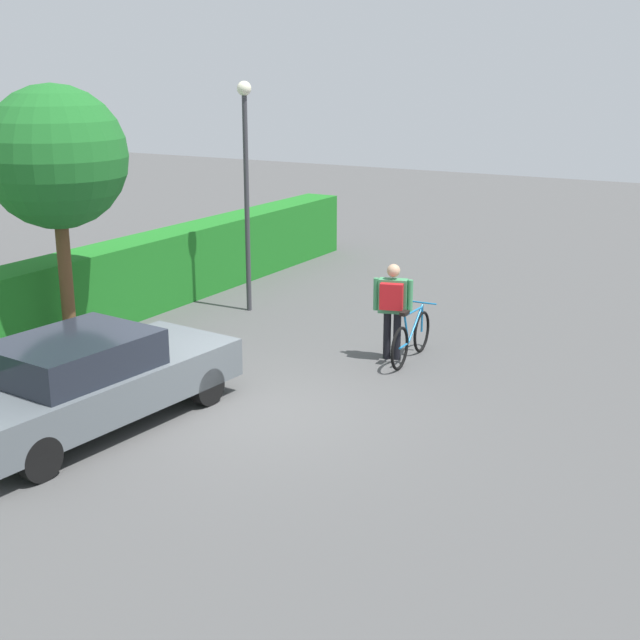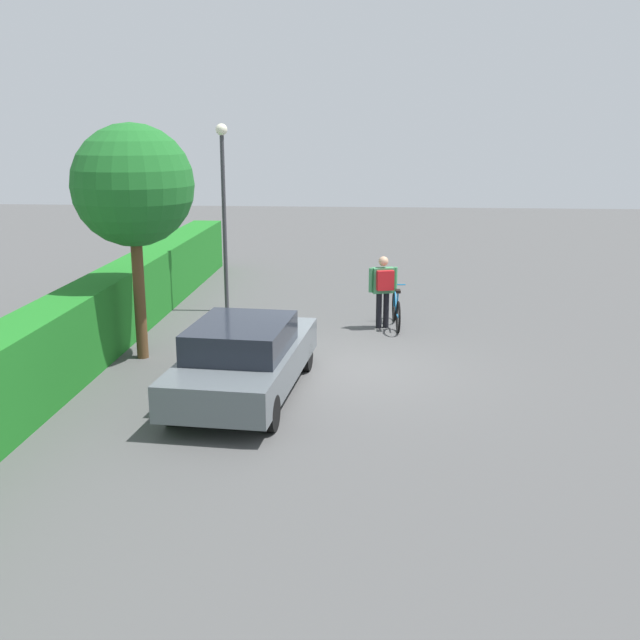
{
  "view_description": "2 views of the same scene",
  "coord_description": "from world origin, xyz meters",
  "px_view_note": "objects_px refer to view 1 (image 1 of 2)",
  "views": [
    {
      "loc": [
        -9.6,
        -6.57,
        4.74
      ],
      "look_at": [
        1.81,
        -0.01,
        0.92
      ],
      "focal_mm": 48.46,
      "sensor_mm": 36.0,
      "label": 1
    },
    {
      "loc": [
        -13.69,
        -0.53,
        4.46
      ],
      "look_at": [
        -0.32,
        0.49,
        1.03
      ],
      "focal_mm": 42.51,
      "sensor_mm": 36.0,
      "label": 2
    }
  ],
  "objects_px": {
    "parked_car_near": "(87,380)",
    "street_lamp": "(246,167)",
    "tree_kerbside": "(56,158)",
    "person_rider": "(393,302)",
    "bicycle": "(411,338)"
  },
  "relations": [
    {
      "from": "parked_car_near",
      "to": "street_lamp",
      "type": "distance_m",
      "value": 6.65
    },
    {
      "from": "parked_car_near",
      "to": "tree_kerbside",
      "type": "relative_size",
      "value": 0.99
    },
    {
      "from": "person_rider",
      "to": "tree_kerbside",
      "type": "distance_m",
      "value": 5.95
    },
    {
      "from": "bicycle",
      "to": "street_lamp",
      "type": "xyz_separation_m",
      "value": [
        1.27,
        4.18,
        2.51
      ]
    },
    {
      "from": "bicycle",
      "to": "tree_kerbside",
      "type": "distance_m",
      "value": 6.5
    },
    {
      "from": "tree_kerbside",
      "to": "bicycle",
      "type": "bearing_deg",
      "value": -61.41
    },
    {
      "from": "bicycle",
      "to": "parked_car_near",
      "type": "bearing_deg",
      "value": 151.09
    },
    {
      "from": "bicycle",
      "to": "tree_kerbside",
      "type": "relative_size",
      "value": 0.39
    },
    {
      "from": "person_rider",
      "to": "tree_kerbside",
      "type": "bearing_deg",
      "value": 119.03
    },
    {
      "from": "parked_car_near",
      "to": "street_lamp",
      "type": "relative_size",
      "value": 0.99
    },
    {
      "from": "parked_car_near",
      "to": "person_rider",
      "type": "bearing_deg",
      "value": -26.63
    },
    {
      "from": "parked_car_near",
      "to": "bicycle",
      "type": "bearing_deg",
      "value": -28.91
    },
    {
      "from": "tree_kerbside",
      "to": "person_rider",
      "type": "bearing_deg",
      "value": -60.97
    },
    {
      "from": "bicycle",
      "to": "street_lamp",
      "type": "bearing_deg",
      "value": 73.13
    },
    {
      "from": "bicycle",
      "to": "tree_kerbside",
      "type": "xyz_separation_m",
      "value": [
        -2.77,
        5.08,
        2.97
      ]
    }
  ]
}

